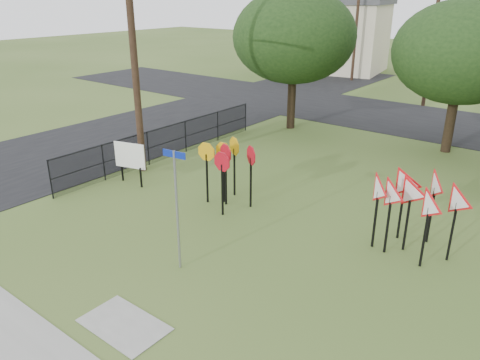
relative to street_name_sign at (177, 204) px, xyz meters
name	(u,v)px	position (x,y,z in m)	size (l,w,h in m)	color
ground	(197,278)	(0.72, -0.10, -1.89)	(140.00, 140.00, 0.00)	#405B22
street_left	(163,125)	(-11.28, 9.90, -1.88)	(8.00, 50.00, 0.02)	black
street_far	(435,123)	(0.72, 19.90, -1.88)	(60.00, 8.00, 0.02)	black
curb_pad	(124,325)	(0.72, -2.50, -1.88)	(2.00, 1.20, 0.02)	gray
street_name_sign	(177,204)	(0.00, 0.00, 0.00)	(0.69, 0.11, 3.34)	gray
stop_sign_cluster	(227,159)	(-1.60, 3.98, -0.22)	(2.09, 1.72, 2.24)	black
yield_sign_cluster	(415,196)	(4.55, 4.71, -0.18)	(2.79, 2.19, 2.32)	black
info_board	(130,157)	(-5.75, 3.11, -0.79)	(1.30, 0.39, 1.67)	black
utility_pole_main	(134,42)	(-6.52, 4.39, 3.32)	(3.55, 0.33, 10.00)	#3C291B
far_pole_a	(433,33)	(-1.28, 23.90, 2.71)	(1.40, 0.24, 9.00)	#3C291B
far_pole_c	(356,24)	(-9.28, 29.90, 2.71)	(1.40, 0.24, 9.00)	#3C291B
fence_run	(168,141)	(-6.88, 6.15, -1.11)	(0.05, 11.55, 1.50)	black
house_left	(334,31)	(-13.28, 33.90, 1.76)	(10.58, 8.88, 7.20)	#EFE3C0
tree_near_left	(294,37)	(-5.28, 13.90, 2.96)	(6.40, 6.40, 7.27)	#2E2114
tree_near_mid	(462,52)	(2.72, 14.90, 2.65)	(6.00, 6.00, 6.80)	#2E2114
tree_far_left	(294,14)	(-15.28, 29.90, 3.28)	(6.80, 6.80, 7.73)	#2E2114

